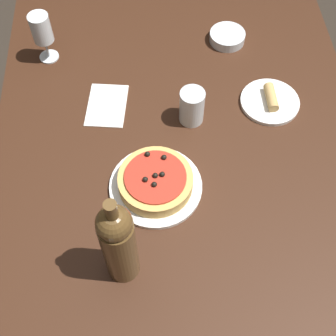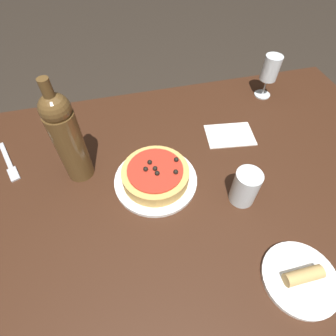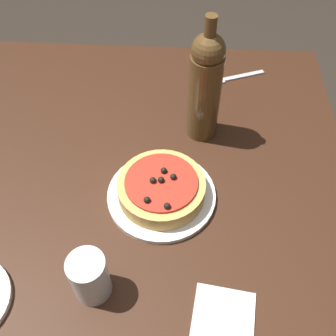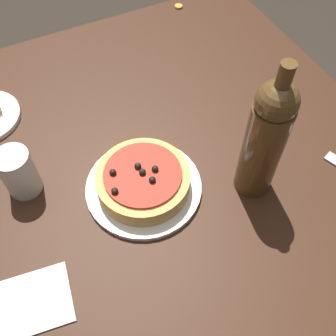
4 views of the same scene
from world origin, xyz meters
name	(u,v)px [view 2 (image 2 of 4)]	position (x,y,z in m)	size (l,w,h in m)	color
ground_plane	(188,274)	(0.00, 0.00, 0.00)	(14.00, 14.00, 0.00)	#2D261E
dining_table	(200,208)	(0.00, 0.00, 0.66)	(1.41, 1.04, 0.74)	#381E11
dinner_plate	(156,180)	(-0.12, 0.08, 0.75)	(0.24, 0.24, 0.01)	white
pizza	(155,174)	(-0.12, 0.08, 0.78)	(0.19, 0.19, 0.06)	tan
wine_glass	(270,70)	(0.38, 0.39, 0.85)	(0.06, 0.06, 0.16)	silver
wine_bottle	(67,138)	(-0.33, 0.17, 0.89)	(0.08, 0.08, 0.32)	brown
water_cup	(245,187)	(0.10, -0.04, 0.80)	(0.07, 0.07, 0.11)	silver
fork	(9,163)	(-0.55, 0.25, 0.75)	(0.08, 0.18, 0.00)	#B7B7BC
side_plate	(301,278)	(0.14, -0.27, 0.75)	(0.17, 0.17, 0.04)	white
paper_napkin	(230,135)	(0.16, 0.21, 0.75)	(0.17, 0.13, 0.00)	silver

